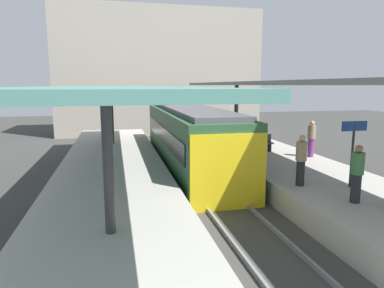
% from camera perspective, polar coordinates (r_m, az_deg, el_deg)
% --- Properties ---
extents(ground_plane, '(80.00, 80.00, 0.00)m').
position_cam_1_polar(ground_plane, '(13.79, 3.17, -8.68)').
color(ground_plane, '#383835').
extents(platform_left, '(4.40, 28.00, 1.00)m').
position_cam_1_polar(platform_left, '(13.16, -13.08, -7.56)').
color(platform_left, '#ADA8A0').
rests_on(platform_left, ground_plane).
extents(platform_right, '(4.40, 28.00, 1.00)m').
position_cam_1_polar(platform_right, '(15.10, 17.26, -5.50)').
color(platform_right, '#ADA8A0').
rests_on(platform_right, ground_plane).
extents(track_ballast, '(3.20, 28.00, 0.20)m').
position_cam_1_polar(track_ballast, '(13.76, 3.17, -8.28)').
color(track_ballast, '#423F3D').
rests_on(track_ballast, ground_plane).
extents(rail_near_side, '(0.08, 28.00, 0.14)m').
position_cam_1_polar(rail_near_side, '(13.54, 0.22, -7.82)').
color(rail_near_side, slate).
rests_on(rail_near_side, track_ballast).
extents(rail_far_side, '(0.08, 28.00, 0.14)m').
position_cam_1_polar(rail_far_side, '(13.92, 6.06, -7.38)').
color(rail_far_side, slate).
rests_on(rail_far_side, track_ballast).
extents(commuter_train, '(2.78, 12.32, 3.10)m').
position_cam_1_polar(commuter_train, '(17.19, -0.44, 0.95)').
color(commuter_train, '#2D5633').
rests_on(commuter_train, track_ballast).
extents(canopy_left, '(4.18, 21.00, 3.32)m').
position_cam_1_polar(canopy_left, '(13.98, -13.65, 8.81)').
color(canopy_left, '#333335').
rests_on(canopy_left, platform_left).
extents(canopy_right, '(4.18, 21.00, 3.52)m').
position_cam_1_polar(canopy_right, '(15.82, 15.43, 9.53)').
color(canopy_right, '#333335').
rests_on(canopy_right, platform_right).
extents(platform_bench, '(1.40, 0.41, 0.86)m').
position_cam_1_polar(platform_bench, '(17.89, 11.09, 0.26)').
color(platform_bench, black).
rests_on(platform_bench, platform_right).
extents(platform_sign, '(0.90, 0.08, 2.21)m').
position_cam_1_polar(platform_sign, '(12.36, 25.25, 0.75)').
color(platform_sign, '#262628').
rests_on(platform_sign, platform_right).
extents(passenger_near_bench, '(0.36, 0.36, 1.73)m').
position_cam_1_polar(passenger_near_bench, '(12.06, 17.67, -2.48)').
color(passenger_near_bench, '#232328').
rests_on(passenger_near_bench, platform_right).
extents(passenger_mid_platform, '(0.36, 0.36, 1.69)m').
position_cam_1_polar(passenger_mid_platform, '(10.91, 25.74, -4.36)').
color(passenger_mid_platform, '#232328').
rests_on(passenger_mid_platform, platform_right).
extents(passenger_far_end, '(0.36, 0.36, 1.72)m').
position_cam_1_polar(passenger_far_end, '(17.09, 19.23, 0.91)').
color(passenger_far_end, '#7A337A').
rests_on(passenger_far_end, platform_right).
extents(station_building_backdrop, '(18.00, 6.00, 11.00)m').
position_cam_1_polar(station_building_backdrop, '(32.86, -5.68, 11.69)').
color(station_building_backdrop, '#A89E8E').
rests_on(station_building_backdrop, ground_plane).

